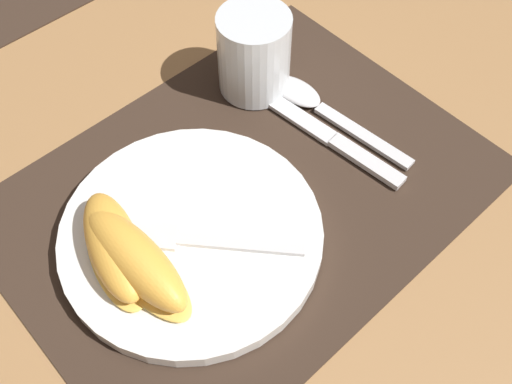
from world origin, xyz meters
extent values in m
plane|color=#A37547|center=(0.00, 0.00, 0.00)|extent=(3.00, 3.00, 0.00)
cube|color=#38281E|center=(0.00, 0.00, 0.00)|extent=(0.47, 0.35, 0.00)
cylinder|color=white|center=(-0.07, -0.01, 0.01)|extent=(0.25, 0.25, 0.02)
cylinder|color=silver|center=(0.10, 0.10, 0.05)|extent=(0.08, 0.08, 0.09)
cylinder|color=orange|center=(0.10, 0.10, 0.02)|extent=(0.06, 0.06, 0.03)
cube|color=silver|center=(0.11, -0.06, 0.01)|extent=(0.03, 0.09, 0.01)
cube|color=silver|center=(0.10, 0.05, 0.01)|extent=(0.03, 0.13, 0.01)
cube|color=silver|center=(0.14, -0.03, 0.01)|extent=(0.03, 0.12, 0.01)
ellipsoid|color=silver|center=(0.13, 0.06, 0.01)|extent=(0.04, 0.07, 0.01)
cube|color=silver|center=(-0.05, -0.05, 0.02)|extent=(0.09, 0.10, 0.00)
cube|color=silver|center=(-0.11, 0.02, 0.02)|extent=(0.07, 0.07, 0.00)
ellipsoid|color=#F7C656|center=(-0.14, 0.02, 0.02)|extent=(0.08, 0.13, 0.01)
ellipsoid|color=#F9B242|center=(-0.14, 0.02, 0.04)|extent=(0.08, 0.12, 0.04)
ellipsoid|color=#F7C656|center=(-0.13, -0.01, 0.02)|extent=(0.05, 0.14, 0.01)
ellipsoid|color=#F9B242|center=(-0.13, -0.01, 0.04)|extent=(0.05, 0.13, 0.04)
camera|label=1|loc=(-0.22, -0.26, 0.49)|focal=42.00mm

